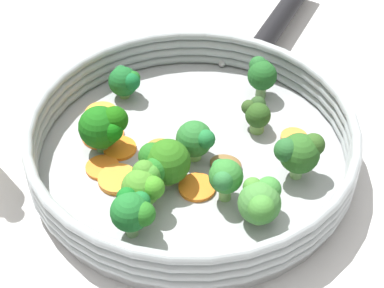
{
  "coord_description": "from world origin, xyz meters",
  "views": [
    {
      "loc": [
        0.23,
        0.44,
        0.49
      ],
      "look_at": [
        0.0,
        0.0,
        0.03
      ],
      "focal_mm": 60.0,
      "sensor_mm": 36.0,
      "label": 1
    }
  ],
  "objects_px": {
    "broccoli_floret_1": "(255,112)",
    "broccoli_floret_8": "(133,211)",
    "carrot_slice_5": "(101,113)",
    "carrot_slice_6": "(117,177)",
    "carrot_slice_7": "(103,135)",
    "broccoli_floret_9": "(125,81)",
    "carrot_slice_3": "(160,150)",
    "broccoli_floret_2": "(260,201)",
    "skillet": "(192,159)",
    "carrot_slice_2": "(294,138)",
    "mushroom_piece_0": "(226,164)",
    "broccoli_floret_3": "(164,162)",
    "broccoli_floret_7": "(198,138)",
    "broccoli_floret_4": "(299,152)",
    "broccoli_floret_5": "(144,184)",
    "broccoli_floret_10": "(262,74)",
    "broccoli_floret_6": "(104,127)",
    "broccoli_floret_0": "(226,177)",
    "carrot_slice_4": "(120,148)",
    "carrot_slice_1": "(197,187)",
    "carrot_slice_0": "(102,168)"
  },
  "relations": [
    {
      "from": "broccoli_floret_1",
      "to": "broccoli_floret_8",
      "type": "distance_m",
      "value": 0.2
    },
    {
      "from": "carrot_slice_5",
      "to": "carrot_slice_6",
      "type": "height_order",
      "value": "same"
    },
    {
      "from": "carrot_slice_7",
      "to": "broccoli_floret_9",
      "type": "bearing_deg",
      "value": -134.6
    },
    {
      "from": "carrot_slice_6",
      "to": "broccoli_floret_8",
      "type": "xyz_separation_m",
      "value": [
        0.01,
        0.07,
        0.03
      ]
    },
    {
      "from": "carrot_slice_3",
      "to": "broccoli_floret_2",
      "type": "xyz_separation_m",
      "value": [
        -0.04,
        0.13,
        0.02
      ]
    },
    {
      "from": "skillet",
      "to": "carrot_slice_2",
      "type": "distance_m",
      "value": 0.11
    },
    {
      "from": "broccoli_floret_8",
      "to": "mushroom_piece_0",
      "type": "bearing_deg",
      "value": -163.3
    },
    {
      "from": "broccoli_floret_3",
      "to": "broccoli_floret_7",
      "type": "xyz_separation_m",
      "value": [
        -0.05,
        -0.02,
        -0.0
      ]
    },
    {
      "from": "broccoli_floret_7",
      "to": "broccoli_floret_9",
      "type": "bearing_deg",
      "value": -78.39
    },
    {
      "from": "broccoli_floret_2",
      "to": "broccoli_floret_4",
      "type": "bearing_deg",
      "value": -153.78
    },
    {
      "from": "broccoli_floret_2",
      "to": "broccoli_floret_7",
      "type": "xyz_separation_m",
      "value": [
        0.01,
        -0.1,
        0.0
      ]
    },
    {
      "from": "broccoli_floret_5",
      "to": "broccoli_floret_1",
      "type": "bearing_deg",
      "value": -162.65
    },
    {
      "from": "carrot_slice_2",
      "to": "broccoli_floret_10",
      "type": "height_order",
      "value": "broccoli_floret_10"
    },
    {
      "from": "skillet",
      "to": "broccoli_floret_2",
      "type": "relative_size",
      "value": 6.74
    },
    {
      "from": "broccoli_floret_6",
      "to": "broccoli_floret_0",
      "type": "bearing_deg",
      "value": 123.22
    },
    {
      "from": "carrot_slice_2",
      "to": "carrot_slice_3",
      "type": "xyz_separation_m",
      "value": [
        0.14,
        -0.05,
        0.0
      ]
    },
    {
      "from": "carrot_slice_6",
      "to": "skillet",
      "type": "bearing_deg",
      "value": 177.7
    },
    {
      "from": "broccoli_floret_1",
      "to": "broccoli_floret_3",
      "type": "bearing_deg",
      "value": 13.44
    },
    {
      "from": "broccoli_floret_5",
      "to": "broccoli_floret_8",
      "type": "xyz_separation_m",
      "value": [
        0.02,
        0.03,
        0.0
      ]
    },
    {
      "from": "broccoli_floret_1",
      "to": "broccoli_floret_5",
      "type": "distance_m",
      "value": 0.16
    },
    {
      "from": "broccoli_floret_5",
      "to": "mushroom_piece_0",
      "type": "relative_size",
      "value": 1.42
    },
    {
      "from": "skillet",
      "to": "broccoli_floret_6",
      "type": "relative_size",
      "value": 6.08
    },
    {
      "from": "broccoli_floret_10",
      "to": "broccoli_floret_3",
      "type": "bearing_deg",
      "value": 25.07
    },
    {
      "from": "broccoli_floret_4",
      "to": "mushroom_piece_0",
      "type": "height_order",
      "value": "broccoli_floret_4"
    },
    {
      "from": "carrot_slice_4",
      "to": "broccoli_floret_6",
      "type": "distance_m",
      "value": 0.03
    },
    {
      "from": "carrot_slice_1",
      "to": "carrot_slice_2",
      "type": "bearing_deg",
      "value": -173.04
    },
    {
      "from": "broccoli_floret_1",
      "to": "broccoli_floret_9",
      "type": "relative_size",
      "value": 0.88
    },
    {
      "from": "broccoli_floret_6",
      "to": "mushroom_piece_0",
      "type": "height_order",
      "value": "broccoli_floret_6"
    },
    {
      "from": "skillet",
      "to": "mushroom_piece_0",
      "type": "relative_size",
      "value": 9.89
    },
    {
      "from": "skillet",
      "to": "broccoli_floret_3",
      "type": "height_order",
      "value": "broccoli_floret_3"
    },
    {
      "from": "skillet",
      "to": "broccoli_floret_9",
      "type": "relative_size",
      "value": 8.06
    },
    {
      "from": "mushroom_piece_0",
      "to": "carrot_slice_3",
      "type": "bearing_deg",
      "value": -45.9
    },
    {
      "from": "carrot_slice_0",
      "to": "carrot_slice_3",
      "type": "xyz_separation_m",
      "value": [
        -0.06,
        0.0,
        0.0
      ]
    },
    {
      "from": "carrot_slice_0",
      "to": "broccoli_floret_3",
      "type": "xyz_separation_m",
      "value": [
        -0.05,
        0.05,
        0.03
      ]
    },
    {
      "from": "broccoli_floret_9",
      "to": "broccoli_floret_1",
      "type": "bearing_deg",
      "value": 131.89
    },
    {
      "from": "carrot_slice_1",
      "to": "carrot_slice_2",
      "type": "relative_size",
      "value": 1.28
    },
    {
      "from": "carrot_slice_0",
      "to": "mushroom_piece_0",
      "type": "relative_size",
      "value": 1.04
    },
    {
      "from": "broccoli_floret_3",
      "to": "broccoli_floret_6",
      "type": "distance_m",
      "value": 0.08
    },
    {
      "from": "broccoli_floret_0",
      "to": "broccoli_floret_10",
      "type": "distance_m",
      "value": 0.17
    },
    {
      "from": "carrot_slice_1",
      "to": "mushroom_piece_0",
      "type": "distance_m",
      "value": 0.04
    },
    {
      "from": "carrot_slice_6",
      "to": "broccoli_floret_4",
      "type": "distance_m",
      "value": 0.19
    },
    {
      "from": "carrot_slice_3",
      "to": "broccoli_floret_0",
      "type": "height_order",
      "value": "broccoli_floret_0"
    },
    {
      "from": "broccoli_floret_1",
      "to": "broccoli_floret_5",
      "type": "height_order",
      "value": "broccoli_floret_5"
    },
    {
      "from": "carrot_slice_6",
      "to": "mushroom_piece_0",
      "type": "height_order",
      "value": "mushroom_piece_0"
    },
    {
      "from": "broccoli_floret_8",
      "to": "broccoli_floret_9",
      "type": "xyz_separation_m",
      "value": [
        -0.07,
        -0.19,
        -0.01
      ]
    },
    {
      "from": "broccoli_floret_0",
      "to": "broccoli_floret_7",
      "type": "height_order",
      "value": "broccoli_floret_0"
    },
    {
      "from": "carrot_slice_7",
      "to": "carrot_slice_2",
      "type": "bearing_deg",
      "value": 150.72
    },
    {
      "from": "broccoli_floret_0",
      "to": "broccoli_floret_7",
      "type": "distance_m",
      "value": 0.07
    },
    {
      "from": "broccoli_floret_6",
      "to": "mushroom_piece_0",
      "type": "bearing_deg",
      "value": 140.63
    },
    {
      "from": "carrot_slice_5",
      "to": "broccoli_floret_10",
      "type": "bearing_deg",
      "value": 163.54
    }
  ]
}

